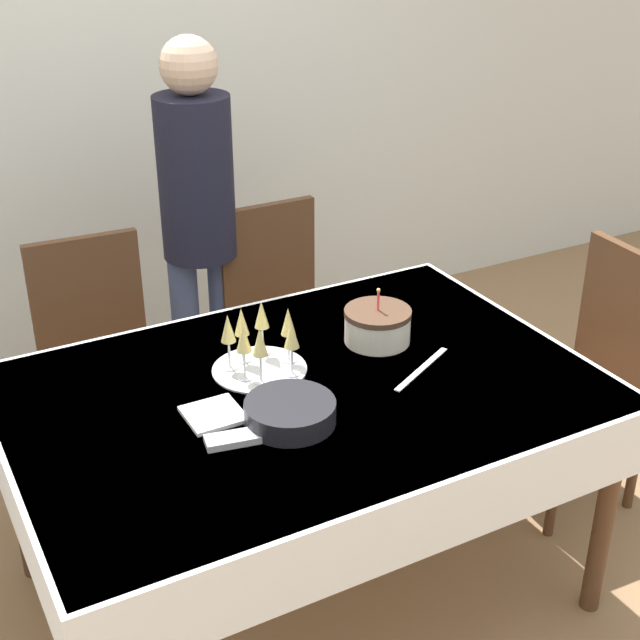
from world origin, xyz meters
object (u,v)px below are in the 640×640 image
dining_chair_far_right (281,316)px  champagne_tray (259,342)px  person_standing (198,209)px  birthday_cake (377,326)px  plate_stack_main (290,412)px  dining_chair_right_end (592,368)px  dining_chair_far_left (100,359)px

dining_chair_far_right → champagne_tray: size_ratio=3.35×
person_standing → dining_chair_far_right: bearing=-31.0°
birthday_cake → person_standing: size_ratio=0.13×
birthday_cake → plate_stack_main: size_ratio=0.85×
dining_chair_right_end → champagne_tray: bearing=173.1°
dining_chair_far_left → champagne_tray: 0.88m
plate_stack_main → champagne_tray: bearing=80.6°
dining_chair_far_left → dining_chair_right_end: 1.76m
plate_stack_main → dining_chair_right_end: bearing=6.6°
dining_chair_far_left → dining_chair_far_right: (0.73, 0.00, 0.00)m
birthday_cake → person_standing: bearing=103.8°
dining_chair_far_right → dining_chair_right_end: 1.19m
person_standing → champagne_tray: bearing=-100.8°
dining_chair_far_right → champagne_tray: (-0.43, -0.75, 0.35)m
dining_chair_far_left → dining_chair_far_right: 0.73m
champagne_tray → person_standing: person_standing is taller
dining_chair_far_right → person_standing: size_ratio=0.59×
dining_chair_right_end → champagne_tray: size_ratio=3.35×
dining_chair_right_end → plate_stack_main: 1.31m
plate_stack_main → birthday_cake: bearing=32.3°
dining_chair_far_right → birthday_cake: (-0.04, -0.76, 0.31)m
dining_chair_right_end → birthday_cake: birthday_cake is taller
plate_stack_main → dining_chair_far_right: bearing=65.2°
dining_chair_far_left → dining_chair_right_end: (1.51, -0.90, 0.00)m
birthday_cake → plate_stack_main: bearing=-147.7°
dining_chair_far_left → plate_stack_main: dining_chair_far_left is taller
champagne_tray → person_standing: 0.93m
dining_chair_far_right → person_standing: person_standing is taller
birthday_cake → person_standing: 0.95m
plate_stack_main → person_standing: person_standing is taller
person_standing → dining_chair_far_left: bearing=-161.4°
dining_chair_far_left → birthday_cake: bearing=-47.6°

